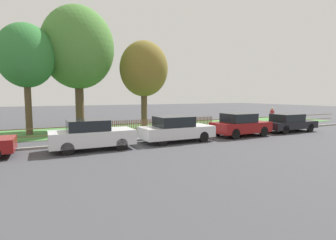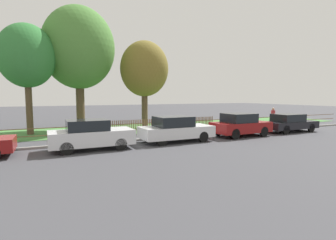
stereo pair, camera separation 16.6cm
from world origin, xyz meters
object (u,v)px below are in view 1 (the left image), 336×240
(parked_car_navy_estate, at_px, (176,129))
(tree_nearest_kerb, at_px, (26,56))
(covered_motorcycle, at_px, (172,125))
(pedestrian_near_fence, at_px, (272,116))
(parked_car_black_saloon, at_px, (91,135))
(parked_car_white_van, at_px, (288,123))
(tree_behind_motorcycle, at_px, (78,48))
(parked_car_red_compact, at_px, (240,125))
(tree_mid_park, at_px, (144,69))

(parked_car_navy_estate, height_order, tree_nearest_kerb, tree_nearest_kerb)
(parked_car_navy_estate, bearing_deg, covered_motorcycle, 66.55)
(tree_nearest_kerb, bearing_deg, pedestrian_near_fence, -13.59)
(parked_car_black_saloon, distance_m, parked_car_white_van, 14.59)
(covered_motorcycle, distance_m, tree_behind_motorcycle, 9.62)
(parked_car_navy_estate, xyz_separation_m, parked_car_red_compact, (4.90, -0.03, 0.02))
(parked_car_navy_estate, distance_m, tree_nearest_kerb, 11.56)
(parked_car_red_compact, distance_m, tree_mid_park, 9.15)
(parked_car_white_van, bearing_deg, parked_car_navy_estate, -179.53)
(tree_nearest_kerb, relative_size, tree_behind_motorcycle, 0.79)
(covered_motorcycle, relative_size, pedestrian_near_fence, 1.08)
(tree_behind_motorcycle, xyz_separation_m, pedestrian_near_fence, (15.00, -5.73, -5.47))
(parked_car_white_van, xyz_separation_m, pedestrian_near_fence, (1.00, 2.47, 0.27))
(tree_behind_motorcycle, bearing_deg, parked_car_black_saloon, -93.98)
(parked_car_navy_estate, xyz_separation_m, parked_car_white_van, (9.66, 0.03, -0.06))
(parked_car_white_van, bearing_deg, tree_nearest_kerb, 158.71)
(tree_mid_park, bearing_deg, parked_car_navy_estate, -95.34)
(pedestrian_near_fence, bearing_deg, parked_car_navy_estate, 11.54)
(parked_car_red_compact, xyz_separation_m, pedestrian_near_fence, (5.76, 2.53, 0.18))
(tree_mid_park, bearing_deg, parked_car_red_compact, -58.62)
(covered_motorcycle, bearing_deg, parked_car_white_van, -24.33)
(parked_car_black_saloon, bearing_deg, parked_car_navy_estate, 2.34)
(tree_nearest_kerb, distance_m, tree_behind_motorcycle, 3.93)
(parked_car_black_saloon, relative_size, tree_nearest_kerb, 0.54)
(parked_car_navy_estate, xyz_separation_m, tree_behind_motorcycle, (-4.35, 8.23, 5.67))
(parked_car_white_van, relative_size, tree_nearest_kerb, 0.56)
(parked_car_red_compact, relative_size, tree_behind_motorcycle, 0.41)
(parked_car_black_saloon, height_order, parked_car_navy_estate, parked_car_black_saloon)
(tree_nearest_kerb, bearing_deg, parked_car_navy_estate, -41.38)
(tree_nearest_kerb, bearing_deg, parked_car_black_saloon, -67.26)
(covered_motorcycle, distance_m, tree_nearest_kerb, 11.16)
(covered_motorcycle, xyz_separation_m, tree_mid_park, (-0.71, 3.82, 4.31))
(parked_car_red_compact, bearing_deg, tree_nearest_kerb, 150.23)
(parked_car_white_van, relative_size, tree_mid_park, 0.60)
(tree_nearest_kerb, bearing_deg, parked_car_white_van, -21.60)
(parked_car_navy_estate, bearing_deg, parked_car_red_compact, -0.30)
(parked_car_black_saloon, bearing_deg, tree_mid_park, 52.20)
(tree_nearest_kerb, bearing_deg, covered_motorcycle, -22.61)
(parked_car_navy_estate, relative_size, tree_nearest_kerb, 0.57)
(parked_car_black_saloon, height_order, pedestrian_near_fence, pedestrian_near_fence)
(covered_motorcycle, relative_size, tree_nearest_kerb, 0.24)
(tree_behind_motorcycle, xyz_separation_m, tree_mid_park, (5.00, -1.29, -1.52))
(parked_car_black_saloon, bearing_deg, parked_car_red_compact, 1.16)
(parked_car_black_saloon, xyz_separation_m, tree_mid_park, (5.58, 7.11, 4.14))
(parked_car_black_saloon, xyz_separation_m, tree_nearest_kerb, (-3.00, 7.17, 4.66))
(covered_motorcycle, xyz_separation_m, pedestrian_near_fence, (9.30, -0.63, 0.37))
(parked_car_navy_estate, relative_size, tree_behind_motorcycle, 0.45)
(tree_mid_park, bearing_deg, tree_nearest_kerb, 179.65)
(tree_nearest_kerb, height_order, tree_mid_park, tree_nearest_kerb)
(tree_nearest_kerb, distance_m, tree_mid_park, 8.60)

